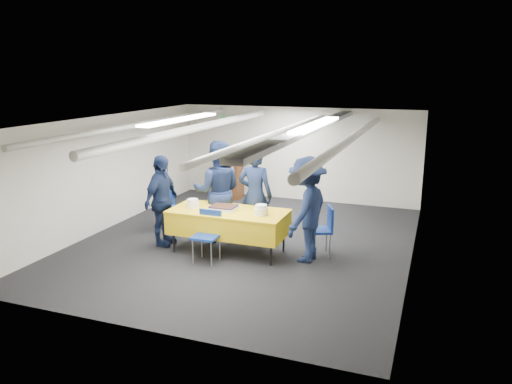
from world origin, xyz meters
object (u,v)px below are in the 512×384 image
Objects in this scene: sailor_b at (217,191)px; chair_near at (208,230)px; chair_left at (164,203)px; sailor_a at (255,196)px; podium at (231,174)px; chair_right at (324,226)px; sheet_cake at (224,208)px; serving_table at (228,222)px; sailor_c at (162,201)px; sailor_d at (307,209)px.

chair_near is at bearing 84.85° from sailor_b.
chair_left is 0.48× the size of sailor_a.
podium is 0.66× the size of sailor_b.
sailor_a is at bearing 168.39° from sailor_b.
chair_right is (3.12, -3.16, -0.08)m from podium.
sheet_cake is 0.67m from sailor_b.
serving_table is 1.23× the size of sailor_c.
podium is at bearing -132.32° from sailor_d.
sheet_cake is 0.38× the size of podium.
sailor_b is at bearing 129.83° from serving_table.
chair_right is 0.46× the size of sailor_b.
podium is 4.44m from chair_right.
serving_table is 0.82m from sailor_b.
sailor_d is (1.14, -0.57, -0.01)m from sailor_a.
sailor_d is (1.48, 0.09, 0.09)m from sheet_cake.
chair_right is at bearing 170.74° from sailor_a.
sailor_a is at bearing 68.82° from serving_table.
chair_right and chair_left have the same top height.
chair_right is at bearing -45.41° from podium.
chair_right is 3.45m from chair_left.
sailor_a is 1.72m from sailor_c.
sheet_cake is at bearing -165.05° from chair_right.
chair_right is (1.78, 0.95, 0.00)m from chair_near.
sailor_c is at bearing -78.27° from sailor_d.
sailor_b reaches higher than serving_table.
podium is 0.69× the size of sailor_a.
sailor_a is at bearing 62.29° from sheet_cake.
chair_left is (-1.64, 1.35, 0.00)m from chair_near.
sailor_b reaches higher than sailor_d.
sheet_cake is 1.79m from chair_right.
chair_near is 1.25m from sailor_c.
podium is 4.57m from sailor_d.
chair_right is 1.00× the size of chair_left.
sailor_b is (1.35, -0.31, 0.42)m from chair_left.
chair_left is at bearing 153.49° from sheet_cake.
sailor_b is 1.90m from sailor_d.
chair_right is 0.52× the size of sailor_c.
sheet_cake is 0.75m from sailor_a.
chair_left is 0.52× the size of sailor_c.
serving_table is at bearing 108.88° from sailor_b.
sailor_a is 1.07× the size of sailor_c.
podium is 2.78m from chair_left.
chair_right is (1.71, 0.46, -0.28)m from sheet_cake.
chair_right is at bearing -6.68° from chair_left.
chair_right is at bearing 156.59° from sailor_b.
sailor_a is (1.76, -2.96, 0.29)m from podium.
sheet_cake reaches higher than serving_table.
chair_left is (-1.81, 0.86, -0.03)m from serving_table.
chair_right reaches higher than serving_table.
sailor_c reaches higher than podium.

